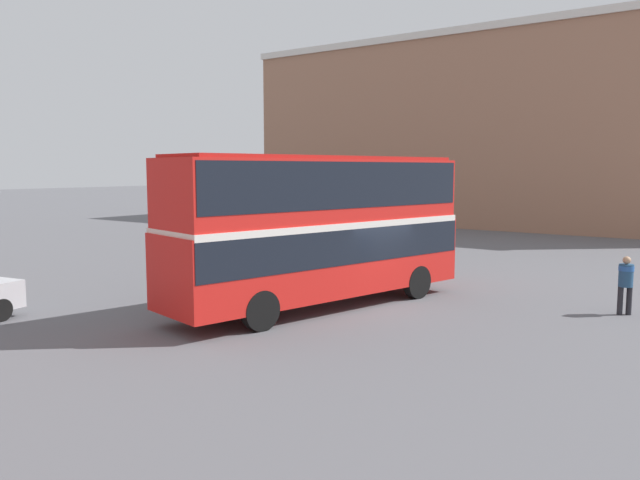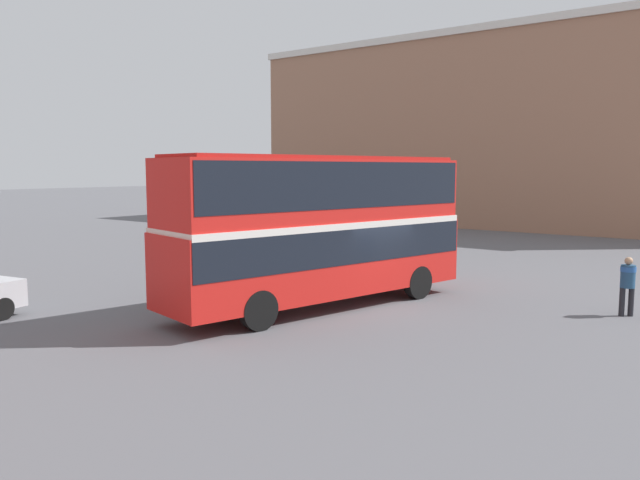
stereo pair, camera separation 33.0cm
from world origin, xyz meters
name	(u,v)px [view 2 (the right image)]	position (x,y,z in m)	size (l,w,h in m)	color
ground_plane	(370,305)	(0.00, 0.00, 0.00)	(240.00, 240.00, 0.00)	#5B5B60
building_row_right	(490,132)	(30.04, 8.18, 7.08)	(9.70, 36.42, 14.13)	#9E7056
double_decker_bus	(320,221)	(-1.13, 1.14, 2.68)	(10.56, 4.80, 4.65)	red
pedestrian_foreground	(628,280)	(3.24, -6.74, 1.06)	(0.60, 0.60, 1.74)	#232328
parked_car_kerb_near	(302,232)	(10.71, 11.22, 0.76)	(4.26, 1.82, 1.53)	silver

